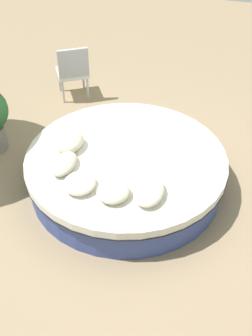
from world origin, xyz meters
The scene contains 8 objects.
ground_plane centered at (0.00, 0.00, 0.00)m, with size 16.00×16.00×0.00m, color #9E8466.
round_bed centered at (0.00, 0.00, 0.26)m, with size 2.67×2.67×0.50m.
throw_pillow_0 centered at (-0.02, 0.77, 0.61)m, with size 0.46×0.36×0.20m, color beige.
throw_pillow_1 centered at (-0.44, 0.68, 0.58)m, with size 0.49×0.28×0.14m, color beige.
throw_pillow_2 centered at (-0.74, 0.37, 0.58)m, with size 0.41×0.39×0.16m, color silver.
throw_pillow_3 centered at (-0.77, -0.06, 0.59)m, with size 0.40×0.38×0.16m, color beige.
throw_pillow_4 centered at (-0.65, -0.46, 0.59)m, with size 0.53×0.35×0.16m, color silver.
patio_chair centered at (2.01, 1.52, 0.56)m, with size 0.70×0.70×0.98m.
Camera 1 is at (-4.14, -1.16, 3.94)m, focal length 44.92 mm.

